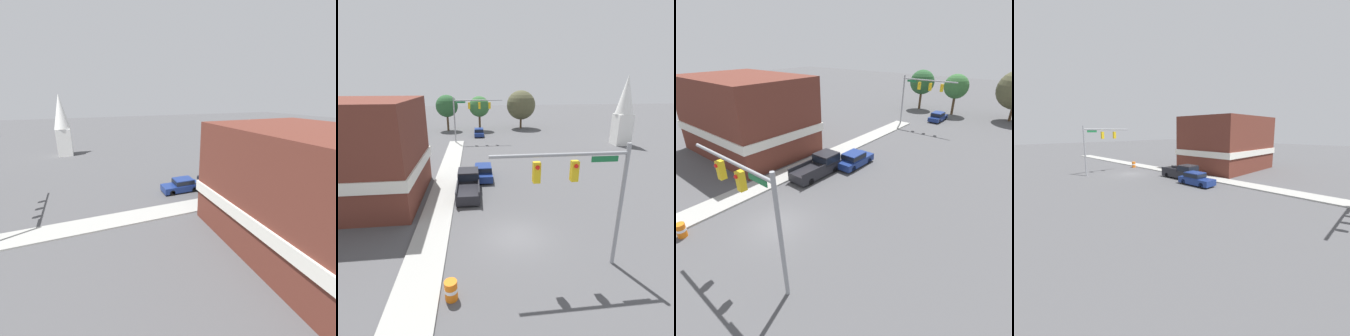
# 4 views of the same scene
# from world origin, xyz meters

# --- Properties ---
(ground_plane) EXTENTS (200.00, 200.00, 0.00)m
(ground_plane) POSITION_xyz_m (0.00, 0.00, 0.00)
(ground_plane) COLOR #4C4C4F
(sidewalk_curb) EXTENTS (2.40, 60.00, 0.14)m
(sidewalk_curb) POSITION_xyz_m (-5.70, 0.00, 0.07)
(sidewalk_curb) COLOR #9E9E99
(sidewalk_curb) RESTS_ON ground
(near_signal_assembly) EXTENTS (7.13, 0.49, 7.14)m
(near_signal_assembly) POSITION_xyz_m (2.99, -3.28, 5.15)
(near_signal_assembly) COLOR gray
(near_signal_assembly) RESTS_ON ground
(car_lead) EXTENTS (1.81, 4.47, 1.53)m
(car_lead) POSITION_xyz_m (-1.76, 11.56, 0.79)
(car_lead) COLOR black
(car_lead) RESTS_ON ground
(pickup_truck_parked) EXTENTS (2.02, 5.41, 1.93)m
(pickup_truck_parked) POSITION_xyz_m (-3.29, 7.89, 0.94)
(pickup_truck_parked) COLOR black
(pickup_truck_parked) RESTS_ON ground
(construction_barrel) EXTENTS (0.64, 0.64, 1.02)m
(construction_barrel) POSITION_xyz_m (-3.90, -4.89, 0.52)
(construction_barrel) COLOR orange
(construction_barrel) RESTS_ON ground
(corner_brick_building) EXTENTS (14.28, 10.40, 8.67)m
(corner_brick_building) POSITION_xyz_m (-14.39, 7.46, 4.21)
(corner_brick_building) COLOR brown
(corner_brick_building) RESTS_ON ground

